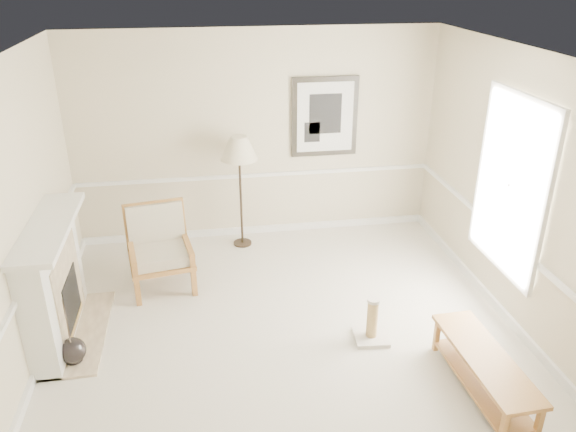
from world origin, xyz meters
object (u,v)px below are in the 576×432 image
object	(u,v)px
armchair	(159,244)
scratching_post	(372,326)
floor_lamp	(239,151)
bench	(484,367)
floor_vase	(73,351)

from	to	relation	value
armchair	scratching_post	xyz separation A→B (m)	(2.23, -1.54, -0.37)
armchair	floor_lamp	distance (m)	1.61
armchair	floor_lamp	xyz separation A→B (m)	(1.08, 0.85, 0.84)
scratching_post	armchair	bearing A→B (deg)	145.34
armchair	floor_lamp	bearing A→B (deg)	28.92
floor_lamp	scratching_post	xyz separation A→B (m)	(1.16, -2.40, -1.22)
floor_lamp	scratching_post	bearing A→B (deg)	-64.24
armchair	bench	world-z (taller)	armchair
floor_vase	bench	bearing A→B (deg)	-14.86
scratching_post	floor_vase	bearing A→B (deg)	178.16
bench	scratching_post	xyz separation A→B (m)	(-0.78, 0.92, -0.11)
floor_vase	floor_lamp	size ratio (longest dim) A/B	0.49
floor_lamp	scratching_post	size ratio (longest dim) A/B	3.15
armchair	floor_vase	bearing A→B (deg)	-128.68
floor_lamp	floor_vase	bearing A→B (deg)	-129.31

